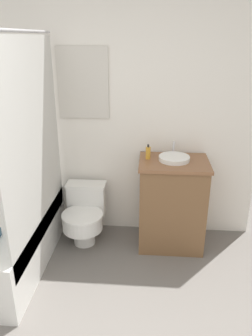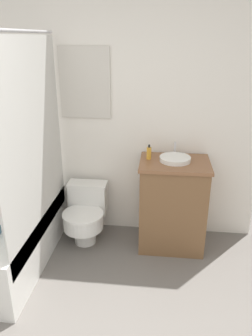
{
  "view_description": "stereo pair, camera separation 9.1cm",
  "coord_description": "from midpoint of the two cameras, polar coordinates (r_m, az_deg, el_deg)",
  "views": [
    {
      "loc": [
        0.5,
        -0.9,
        1.93
      ],
      "look_at": [
        0.29,
        1.73,
        0.87
      ],
      "focal_mm": 35.0,
      "sensor_mm": 36.0,
      "label": 1
    },
    {
      "loc": [
        0.59,
        -0.89,
        1.93
      ],
      "look_at": [
        0.29,
        1.73,
        0.87
      ],
      "focal_mm": 35.0,
      "sensor_mm": 36.0,
      "label": 2
    }
  ],
  "objects": [
    {
      "name": "wall_back",
      "position": [
        3.22,
        -3.48,
        9.74
      ],
      "size": [
        3.08,
        0.07,
        2.5
      ],
      "color": "white",
      "rests_on": "ground_plane"
    },
    {
      "name": "toilet",
      "position": [
        3.31,
        -6.28,
        -7.81
      ],
      "size": [
        0.4,
        0.53,
        0.57
      ],
      "color": "white",
      "rests_on": "ground_plane"
    },
    {
      "name": "shower_area",
      "position": [
        3.15,
        -18.39,
        -10.74
      ],
      "size": [
        0.64,
        1.4,
        1.98
      ],
      "color": "white",
      "rests_on": "ground_plane"
    },
    {
      "name": "soap_bottle",
      "position": [
        3.03,
        4.88,
        2.62
      ],
      "size": [
        0.04,
        0.04,
        0.14
      ],
      "color": "gold",
      "rests_on": "vanity"
    },
    {
      "name": "sink",
      "position": [
        3.03,
        9.4,
        1.6
      ],
      "size": [
        0.28,
        0.32,
        0.13
      ],
      "color": "white",
      "rests_on": "vanity"
    },
    {
      "name": "vanity",
      "position": [
        3.19,
        8.91,
        -6.27
      ],
      "size": [
        0.64,
        0.49,
        0.88
      ],
      "color": "brown",
      "rests_on": "ground_plane"
    }
  ]
}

